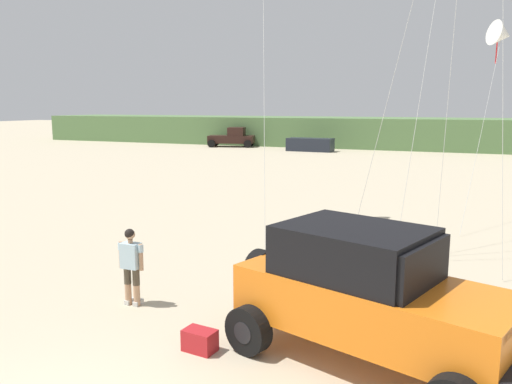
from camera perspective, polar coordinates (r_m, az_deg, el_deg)
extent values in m
cube|color=#567A47|center=(53.52, 20.03, 6.10)|extent=(90.00, 8.53, 2.93)
cube|color=orange|center=(8.72, 12.67, -12.15)|extent=(4.75, 3.12, 0.90)
cube|color=orange|center=(8.02, 23.46, -11.87)|extent=(1.57, 1.95, 0.12)
cube|color=black|center=(8.60, 10.81, -6.40)|extent=(2.74, 2.39, 0.80)
cube|color=black|center=(8.12, 18.23, -7.99)|extent=(0.62, 1.62, 0.72)
cylinder|color=black|center=(9.90, 0.63, -8.62)|extent=(0.53, 0.83, 0.77)
cylinder|color=black|center=(9.28, 25.63, -15.47)|extent=(0.89, 0.55, 0.84)
cylinder|color=black|center=(9.28, 25.63, -15.47)|extent=(0.46, 0.42, 0.38)
cylinder|color=black|center=(10.59, 6.70, -11.42)|extent=(0.89, 0.55, 0.84)
cylinder|color=black|center=(10.59, 6.70, -11.42)|extent=(0.46, 0.42, 0.38)
cylinder|color=black|center=(9.08, -0.85, -15.05)|extent=(0.89, 0.55, 0.84)
cylinder|color=black|center=(9.08, -0.85, -15.05)|extent=(0.46, 0.42, 0.38)
cylinder|color=tan|center=(11.51, -13.97, -10.81)|extent=(0.14, 0.14, 0.49)
cylinder|color=#4C4233|center=(11.38, -14.05, -8.95)|extent=(0.15, 0.15, 0.36)
cube|color=silver|center=(11.61, -13.81, -11.66)|extent=(0.11, 0.26, 0.10)
cylinder|color=tan|center=(11.39, -13.07, -11.00)|extent=(0.14, 0.14, 0.49)
cylinder|color=#4C4233|center=(11.26, -13.15, -9.13)|extent=(0.15, 0.15, 0.36)
cube|color=silver|center=(11.49, -12.92, -11.86)|extent=(0.11, 0.26, 0.10)
cube|color=silver|center=(11.19, -13.70, -6.85)|extent=(0.40, 0.27, 0.54)
cylinder|color=tan|center=(11.34, -14.73, -6.72)|extent=(0.09, 0.09, 0.56)
cylinder|color=silver|center=(11.29, -14.77, -5.80)|extent=(0.11, 0.11, 0.16)
cylinder|color=tan|center=(11.04, -12.63, -7.08)|extent=(0.09, 0.09, 0.56)
cylinder|color=silver|center=(10.99, -12.66, -6.13)|extent=(0.11, 0.11, 0.16)
cylinder|color=tan|center=(11.10, -13.76, -5.32)|extent=(0.10, 0.10, 0.08)
sphere|color=tan|center=(11.07, -13.79, -4.59)|extent=(0.21, 0.21, 0.21)
sphere|color=black|center=(11.05, -13.84, -4.51)|extent=(0.21, 0.21, 0.21)
cube|color=#B21E23|center=(9.31, -6.25, -16.02)|extent=(0.60, 0.43, 0.38)
cube|color=black|center=(52.77, -2.76, 5.85)|extent=(4.93, 2.99, 0.76)
cube|color=black|center=(52.63, -2.18, 6.72)|extent=(2.00, 2.14, 0.84)
cylinder|color=black|center=(53.53, -0.60, 5.51)|extent=(0.80, 0.44, 0.76)
cylinder|color=black|center=(51.46, -0.94, 5.34)|extent=(0.80, 0.44, 0.76)
cylinder|color=black|center=(54.19, -4.49, 5.53)|extent=(0.80, 0.44, 0.76)
cylinder|color=black|center=(52.15, -4.98, 5.36)|extent=(0.80, 0.44, 0.76)
cube|color=#1E232D|center=(47.92, 6.02, 5.24)|extent=(4.25, 1.83, 1.20)
cylinder|color=silver|center=(14.94, 25.70, 16.04)|extent=(0.70, 3.21, 12.14)
cylinder|color=silver|center=(16.93, 19.12, 18.58)|extent=(0.92, 6.00, 13.90)
cylinder|color=silver|center=(15.52, 0.90, 10.75)|extent=(2.30, 5.58, 8.94)
cylinder|color=silver|center=(15.71, 21.15, 16.96)|extent=(0.26, 1.59, 12.67)
cone|color=white|center=(23.62, 25.59, 15.48)|extent=(1.25, 1.44, 1.27)
cylinder|color=red|center=(23.54, 25.10, 13.88)|extent=(0.05, 0.06, 0.92)
cylinder|color=silver|center=(20.46, 23.85, 6.88)|extent=(1.06, 5.99, 6.96)
cylinder|color=silver|center=(14.25, 16.39, 17.36)|extent=(2.41, 1.73, 12.34)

